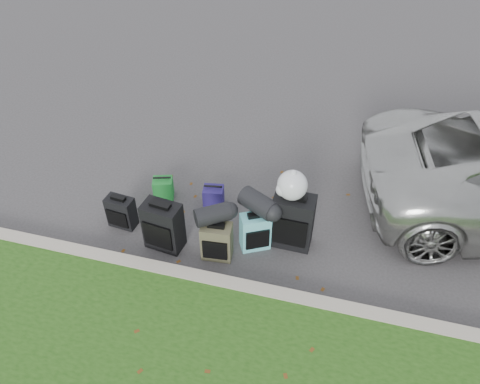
% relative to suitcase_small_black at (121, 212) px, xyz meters
% --- Properties ---
extents(ground, '(120.00, 120.00, 0.00)m').
position_rel_suitcase_small_black_xyz_m(ground, '(1.68, 0.29, -0.24)').
color(ground, '#383535').
rests_on(ground, ground).
extents(curb, '(120.00, 0.18, 0.15)m').
position_rel_suitcase_small_black_xyz_m(curb, '(1.68, -0.71, -0.16)').
color(curb, '#9E937F').
rests_on(curb, ground).
extents(suitcase_small_black, '(0.40, 0.25, 0.48)m').
position_rel_suitcase_small_black_xyz_m(suitcase_small_black, '(0.00, 0.00, 0.00)').
color(suitcase_small_black, black).
rests_on(suitcase_small_black, ground).
extents(suitcase_large_black_left, '(0.52, 0.35, 0.71)m').
position_rel_suitcase_small_black_xyz_m(suitcase_large_black_left, '(0.72, -0.21, 0.12)').
color(suitcase_large_black_left, black).
rests_on(suitcase_large_black_left, ground).
extents(suitcase_olive, '(0.41, 0.28, 0.54)m').
position_rel_suitcase_small_black_xyz_m(suitcase_olive, '(1.46, -0.22, 0.03)').
color(suitcase_olive, '#393725').
rests_on(suitcase_olive, ground).
extents(suitcase_teal, '(0.44, 0.38, 0.55)m').
position_rel_suitcase_small_black_xyz_m(suitcase_teal, '(1.90, 0.08, 0.03)').
color(suitcase_teal, teal).
rests_on(suitcase_teal, ground).
extents(suitcase_large_black_right, '(0.54, 0.33, 0.80)m').
position_rel_suitcase_small_black_xyz_m(suitcase_large_black_right, '(2.35, 0.27, 0.16)').
color(suitcase_large_black_right, black).
rests_on(suitcase_large_black_right, ground).
extents(tote_green, '(0.34, 0.30, 0.32)m').
position_rel_suitcase_small_black_xyz_m(tote_green, '(0.33, 0.71, -0.08)').
color(tote_green, '#1A7629').
rests_on(tote_green, ground).
extents(tote_navy, '(0.33, 0.27, 0.31)m').
position_rel_suitcase_small_black_xyz_m(tote_navy, '(1.11, 0.73, -0.08)').
color(tote_navy, navy).
rests_on(tote_navy, ground).
extents(duffel_left, '(0.50, 0.45, 0.24)m').
position_rel_suitcase_small_black_xyz_m(duffel_left, '(1.39, -0.14, 0.42)').
color(duffel_left, black).
rests_on(duffel_left, suitcase_olive).
extents(duffel_right, '(0.55, 0.47, 0.27)m').
position_rel_suitcase_small_black_xyz_m(duffel_right, '(1.90, 0.19, 0.44)').
color(duffel_right, black).
rests_on(duffel_right, suitcase_teal).
extents(trash_bag, '(0.38, 0.38, 0.38)m').
position_rel_suitcase_small_black_xyz_m(trash_bag, '(2.30, 0.29, 0.75)').
color(trash_bag, silver).
rests_on(trash_bag, suitcase_large_black_right).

